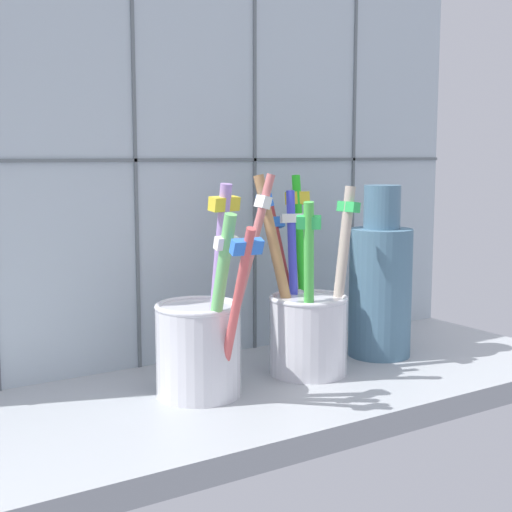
{
  "coord_description": "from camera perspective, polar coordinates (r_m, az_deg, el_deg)",
  "views": [
    {
      "loc": [
        -33.83,
        -51.12,
        21.71
      ],
      "look_at": [
        0.0,
        0.84,
        13.16
      ],
      "focal_mm": 51.88,
      "sensor_mm": 36.0,
      "label": 1
    }
  ],
  "objects": [
    {
      "name": "toothbrush_cup_left",
      "position": [
        0.61,
        -4.2,
        -6.55
      ],
      "size": [
        11.18,
        11.25,
        18.12
      ],
      "color": "silver",
      "rests_on": "counter_slab"
    },
    {
      "name": "ceramic_vase",
      "position": [
        0.73,
        9.56,
        -2.14
      ],
      "size": [
        6.09,
        6.09,
        16.78
      ],
      "color": "slate",
      "rests_on": "counter_slab"
    },
    {
      "name": "toothbrush_cup_right",
      "position": [
        0.67,
        3.96,
        -5.04
      ],
      "size": [
        8.54,
        10.94,
        17.97
      ],
      "color": "silver",
      "rests_on": "counter_slab"
    },
    {
      "name": "counter_slab",
      "position": [
        0.65,
        0.41,
        -10.82
      ],
      "size": [
        64.0,
        22.0,
        2.0
      ],
      "primitive_type": "cube",
      "color": "#9EA3A8",
      "rests_on": "ground"
    },
    {
      "name": "tile_wall_back",
      "position": [
        0.72,
        -4.93,
        8.45
      ],
      "size": [
        64.0,
        2.2,
        45.0
      ],
      "color": "#B2C1CC",
      "rests_on": "ground"
    }
  ]
}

